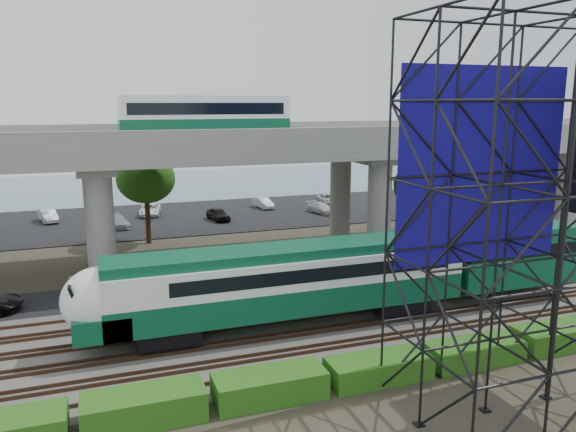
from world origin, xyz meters
name	(u,v)px	position (x,y,z in m)	size (l,w,h in m)	color
ground	(320,343)	(0.00, 0.00, 0.00)	(140.00, 140.00, 0.00)	#474233
ballast_bed	(305,327)	(0.00, 2.00, 0.10)	(90.00, 12.00, 0.20)	slate
service_road	(260,281)	(0.00, 10.50, 0.04)	(90.00, 5.00, 0.08)	black
parking_lot	(197,216)	(0.00, 34.00, 0.04)	(90.00, 18.00, 0.08)	black
harbor_water	(169,187)	(0.00, 56.00, 0.01)	(140.00, 40.00, 0.03)	#466473
rail_tracks	(305,324)	(0.00, 2.00, 0.28)	(90.00, 9.52, 0.16)	#472D1E
commuter_train	(329,275)	(1.31, 2.00, 2.88)	(29.30, 3.06, 4.30)	black
overpass	(236,154)	(-0.17, 16.00, 8.21)	(80.00, 12.00, 12.40)	#9E9B93
scaffold_tower	(532,223)	(5.24, -7.98, 7.47)	(9.36, 6.36, 15.00)	black
hedge_strip	(379,367)	(1.01, -4.30, 0.56)	(34.60, 1.80, 1.20)	#225313
trees	(175,192)	(-4.67, 16.17, 5.57)	(40.94, 16.94, 7.69)	#382314
parked_cars	(190,211)	(-0.77, 33.70, 0.68)	(37.93, 9.46, 1.29)	white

